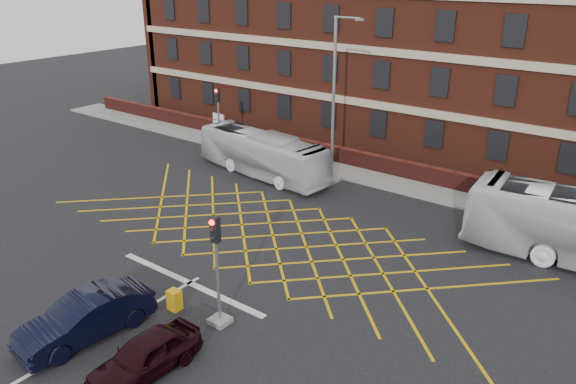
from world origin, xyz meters
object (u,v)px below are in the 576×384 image
Objects in this scene: street_lamp at (334,127)px; direction_signs at (219,124)px; car_navy at (86,317)px; car_maroon at (145,356)px; utility_cabinet at (175,300)px; traffic_light_far at (219,124)px; traffic_light_near at (218,281)px; bus_left at (262,154)px.

street_lamp is 11.34m from direction_signs.
car_maroon is at bearing 5.72° from car_navy.
street_lamp reaches higher than utility_cabinet.
car_navy is at bearing -58.51° from traffic_light_far.
car_maroon is 4.80× the size of utility_cabinet.
car_maroon is at bearing -90.06° from traffic_light_near.
direction_signs is at bearing 128.02° from car_navy.
utility_cabinet is at bearing -145.73° from bus_left.
street_lamp is at bearing 107.66° from traffic_light_near.
traffic_light_near reaches higher than utility_cabinet.
direction_signs is at bearing 130.42° from car_maroon.
car_maroon is 0.90× the size of traffic_light_far.
direction_signs is (-12.54, 19.87, 0.59)m from car_navy.
direction_signs reaches higher than utility_cabinet.
direction_signs reaches higher than car_navy.
car_maroon reaches higher than utility_cabinet.
car_navy is 23.50m from direction_signs.
direction_signs is 21.76m from utility_cabinet.
car_navy is at bearing -111.41° from utility_cabinet.
traffic_light_near is at bearing -46.38° from direction_signs.
traffic_light_near is 21.32m from traffic_light_far.
traffic_light_far is 1.50m from direction_signs.
direction_signs is at bearing 133.62° from traffic_light_near.
car_maroon is 18.89m from street_lamp.
bus_left is 2.50× the size of car_maroon.
traffic_light_near is (8.72, -13.01, 0.42)m from bus_left.
utility_cabinet is at bearing 74.35° from car_navy.
traffic_light_near is 1.94× the size of direction_signs.
bus_left is at bearing -26.39° from direction_signs.
traffic_light_far is 5.31× the size of utility_cabinet.
traffic_light_far is (-14.70, 15.45, 0.00)m from traffic_light_near.
utility_cabinet is (2.70, -15.10, -2.95)m from street_lamp.
bus_left is 1.01× the size of street_lamp.
car_maroon is 0.40× the size of street_lamp.
traffic_light_far is (-5.99, 2.43, 0.42)m from bus_left.
traffic_light_near reaches higher than direction_signs.
bus_left is at bearing -22.11° from traffic_light_far.
car_navy is at bearing -177.95° from car_maroon.
traffic_light_near is 2.44m from utility_cabinet.
car_navy is 1.24× the size of car_maroon.
direction_signs is at bearing 170.91° from street_lamp.
utility_cabinet is at bearing -51.22° from traffic_light_far.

